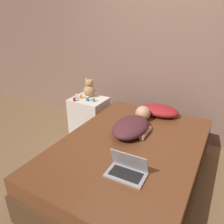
# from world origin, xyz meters

# --- Properties ---
(ground_plane) EXTENTS (12.00, 12.00, 0.00)m
(ground_plane) POSITION_xyz_m (0.00, 0.00, 0.00)
(ground_plane) COLOR brown
(wall_back) EXTENTS (8.00, 0.06, 2.60)m
(wall_back) POSITION_xyz_m (0.00, 1.29, 1.30)
(wall_back) COLOR #846656
(wall_back) RESTS_ON ground_plane
(bed) EXTENTS (1.39, 2.02, 0.50)m
(bed) POSITION_xyz_m (0.00, 0.00, 0.25)
(bed) COLOR #4C331E
(bed) RESTS_ON ground_plane
(nightstand) EXTENTS (0.52, 0.42, 0.56)m
(nightstand) POSITION_xyz_m (-1.01, 0.71, 0.28)
(nightstand) COLOR silver
(nightstand) RESTS_ON ground_plane
(pillow) EXTENTS (0.50, 0.32, 0.14)m
(pillow) POSITION_xyz_m (0.04, 0.81, 0.56)
(pillow) COLOR maroon
(pillow) RESTS_ON bed
(person_lying) EXTENTS (0.38, 0.75, 0.19)m
(person_lying) POSITION_xyz_m (-0.08, 0.27, 0.57)
(person_lying) COLOR #4C2328
(person_lying) RESTS_ON bed
(laptop) EXTENTS (0.33, 0.21, 0.20)m
(laptop) POSITION_xyz_m (0.18, -0.44, 0.54)
(laptop) COLOR #9E9EA3
(laptop) RESTS_ON bed
(teddy_bear) EXTENTS (0.18, 0.18, 0.28)m
(teddy_bear) POSITION_xyz_m (-1.05, 0.80, 0.68)
(teddy_bear) COLOR tan
(teddy_bear) RESTS_ON nightstand
(bottle_red) EXTENTS (0.04, 0.04, 0.07)m
(bottle_red) POSITION_xyz_m (-1.14, 0.53, 0.60)
(bottle_red) COLOR #B72D2D
(bottle_red) RESTS_ON nightstand
(bottle_orange) EXTENTS (0.04, 0.04, 0.07)m
(bottle_orange) POSITION_xyz_m (-1.12, 0.67, 0.60)
(bottle_orange) COLOR orange
(bottle_orange) RESTS_ON nightstand
(bottle_blue) EXTENTS (0.04, 0.04, 0.07)m
(bottle_blue) POSITION_xyz_m (-0.98, 0.64, 0.60)
(bottle_blue) COLOR #3866B2
(bottle_blue) RESTS_ON nightstand
(bottle_green) EXTENTS (0.04, 0.04, 0.07)m
(bottle_green) POSITION_xyz_m (-0.88, 0.65, 0.60)
(bottle_green) COLOR #3D8E4C
(bottle_green) RESTS_ON nightstand
(bottle_white) EXTENTS (0.04, 0.04, 0.07)m
(bottle_white) POSITION_xyz_m (-1.17, 0.63, 0.60)
(bottle_white) COLOR white
(bottle_white) RESTS_ON nightstand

